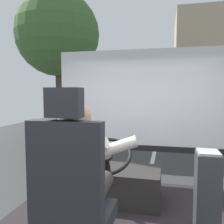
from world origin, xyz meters
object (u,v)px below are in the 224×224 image
steering_console (115,183)px  driver_seat (73,203)px  bus_driver (79,170)px  fare_box (207,196)px  parked_car_blue (218,111)px  parked_car_silver (210,105)px

steering_console → driver_seat: bearing=-90.0°
bus_driver → fare_box: bearing=33.1°
steering_console → fare_box: steering_console is taller
steering_console → parked_car_blue: 16.25m
driver_seat → bus_driver: 0.22m
fare_box → parked_car_silver: bearing=80.2°
fare_box → parked_car_blue: 16.56m
driver_seat → parked_car_blue: 17.51m
parked_car_blue → bus_driver: bearing=-104.3°
fare_box → parked_car_blue: size_ratio=0.20×
bus_driver → fare_box: size_ratio=0.99×
fare_box → parked_car_blue: (3.34, 16.21, -0.42)m
driver_seat → bus_driver: bearing=90.0°
steering_console → parked_car_blue: steering_console is taller
fare_box → parked_car_silver: parked_car_silver is taller
driver_seat → parked_car_silver: (4.79, 23.02, -0.48)m
parked_car_blue → driver_seat: bearing=-104.2°
bus_driver → fare_box: (0.97, 0.63, -0.37)m
fare_box → parked_car_silver: (3.83, 22.26, -0.30)m
bus_driver → parked_car_silver: bus_driver is taller
bus_driver → steering_console: bearing=90.0°
steering_console → bus_driver: bearing=-90.0°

